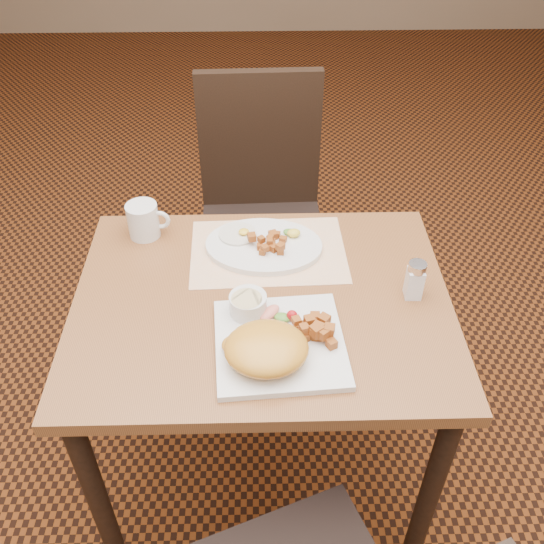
{
  "coord_description": "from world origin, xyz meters",
  "views": [
    {
      "loc": [
        -0.0,
        -1.05,
        1.74
      ],
      "look_at": [
        0.02,
        0.02,
        0.82
      ],
      "focal_mm": 40.0,
      "sensor_mm": 36.0,
      "label": 1
    }
  ],
  "objects_px": {
    "chair_far": "(262,203)",
    "plate_square": "(280,344)",
    "table": "(262,331)",
    "salt_shaker": "(415,279)",
    "plate_oval": "(264,246)",
    "coffee_mug": "(144,220)"
  },
  "relations": [
    {
      "from": "plate_square",
      "to": "salt_shaker",
      "type": "distance_m",
      "value": 0.36
    },
    {
      "from": "plate_square",
      "to": "chair_far",
      "type": "bearing_deg",
      "value": 92.22
    },
    {
      "from": "chair_far",
      "to": "salt_shaker",
      "type": "xyz_separation_m",
      "value": [
        0.36,
        -0.71,
        0.26
      ]
    },
    {
      "from": "chair_far",
      "to": "plate_oval",
      "type": "xyz_separation_m",
      "value": [
        0.0,
        -0.52,
        0.22
      ]
    },
    {
      "from": "table",
      "to": "salt_shaker",
      "type": "bearing_deg",
      "value": 0.51
    },
    {
      "from": "plate_oval",
      "to": "coffee_mug",
      "type": "relative_size",
      "value": 2.65
    },
    {
      "from": "chair_far",
      "to": "plate_square",
      "type": "bearing_deg",
      "value": 90.47
    },
    {
      "from": "table",
      "to": "plate_square",
      "type": "relative_size",
      "value": 3.21
    },
    {
      "from": "table",
      "to": "chair_far",
      "type": "xyz_separation_m",
      "value": [
        0.0,
        0.71,
        -0.1
      ]
    },
    {
      "from": "salt_shaker",
      "to": "coffee_mug",
      "type": "relative_size",
      "value": 0.87
    },
    {
      "from": "chair_far",
      "to": "coffee_mug",
      "type": "height_order",
      "value": "chair_far"
    },
    {
      "from": "chair_far",
      "to": "table",
      "type": "bearing_deg",
      "value": 87.92
    },
    {
      "from": "chair_far",
      "to": "coffee_mug",
      "type": "bearing_deg",
      "value": 53.57
    },
    {
      "from": "coffee_mug",
      "to": "plate_oval",
      "type": "bearing_deg",
      "value": -12.68
    },
    {
      "from": "plate_oval",
      "to": "chair_far",
      "type": "bearing_deg",
      "value": 90.34
    },
    {
      "from": "chair_far",
      "to": "plate_oval",
      "type": "relative_size",
      "value": 3.19
    },
    {
      "from": "table",
      "to": "plate_square",
      "type": "bearing_deg",
      "value": -76.07
    },
    {
      "from": "coffee_mug",
      "to": "chair_far",
      "type": "bearing_deg",
      "value": 55.31
    },
    {
      "from": "table",
      "to": "plate_oval",
      "type": "distance_m",
      "value": 0.22
    },
    {
      "from": "plate_square",
      "to": "salt_shaker",
      "type": "relative_size",
      "value": 2.8
    },
    {
      "from": "salt_shaker",
      "to": "coffee_mug",
      "type": "xyz_separation_m",
      "value": [
        -0.67,
        0.26,
        -0.0
      ]
    },
    {
      "from": "plate_square",
      "to": "coffee_mug",
      "type": "relative_size",
      "value": 2.44
    }
  ]
}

